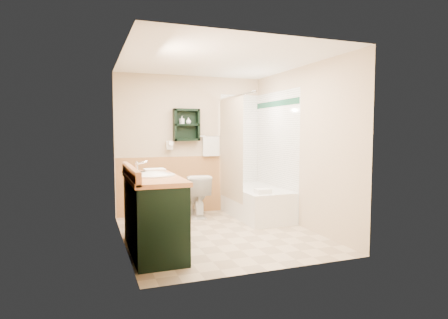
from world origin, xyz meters
The scene contains 25 objects.
floor centered at (0.00, 0.00, 0.00)m, with size 3.00×3.00×0.00m, color #C8B392.
back_wall centered at (0.00, 1.52, 1.20)m, with size 2.60×0.04×2.40m, color beige.
left_wall centered at (-1.32, 0.00, 1.20)m, with size 0.04×3.00×2.40m, color beige.
right_wall centered at (1.32, 0.00, 1.20)m, with size 0.04×3.00×2.40m, color beige.
ceiling centered at (0.00, 0.00, 2.42)m, with size 2.60×3.00×0.04m, color white.
wainscot_left centered at (-1.29, 0.00, 0.50)m, with size 2.98×2.98×1.00m, color tan, non-canonical shape.
wainscot_back centered at (0.00, 1.49, 0.50)m, with size 2.58×2.58×1.00m, color tan, non-canonical shape.
mirror_frame centered at (-1.27, -0.55, 1.50)m, with size 1.30×1.30×1.00m, color #9C5833, non-canonical shape.
mirror_glass centered at (-1.27, -0.55, 1.50)m, with size 1.20×1.20×0.90m, color white, non-canonical shape.
tile_right centered at (1.28, 0.75, 1.05)m, with size 1.50×1.50×2.10m, color white, non-canonical shape.
tile_back centered at (1.03, 1.48, 1.05)m, with size 0.95×0.95×2.10m, color white, non-canonical shape.
tile_accent centered at (1.27, 0.75, 1.90)m, with size 1.50×1.50×0.10m, color #144932, non-canonical shape.
wall_shelf centered at (-0.10, 1.41, 1.55)m, with size 0.45×0.15×0.55m, color black.
hair_dryer centered at (-0.40, 1.43, 1.20)m, with size 0.10×0.24×0.18m, color white, non-canonical shape.
towel_bar centered at (0.35, 1.45, 1.35)m, with size 0.40×0.06×0.40m, color white, non-canonical shape.
curtain_rod centered at (0.53, 0.75, 2.00)m, with size 0.03×0.03×1.60m, color silver.
shower_curtain centered at (0.53, 0.92, 1.15)m, with size 1.05×1.05×1.70m, color #C6B596, non-canonical shape.
vanity centered at (-0.99, -0.44, 0.46)m, with size 0.59×1.44×0.91m, color black.
bathtub centered at (0.93, 0.77, 0.25)m, with size 0.74×1.50×0.49m, color white.
toilet centered at (0.00, 1.20, 0.35)m, with size 0.40×0.72×0.71m, color white.
counter_towel centered at (-0.89, 0.02, 0.93)m, with size 0.27×0.21×0.04m, color white.
vanity_book centered at (-1.16, -0.07, 1.01)m, with size 0.15×0.02×0.20m, color black.
tub_towel centered at (0.78, 0.22, 0.53)m, with size 0.22×0.18×0.07m, color white.
soap_bottle_a centered at (-0.18, 1.40, 1.60)m, with size 0.06×0.13×0.06m, color white.
soap_bottle_b centered at (-0.07, 1.40, 1.61)m, with size 0.08×0.11×0.08m, color white.
Camera 1 is at (-1.72, -4.87, 1.44)m, focal length 30.00 mm.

